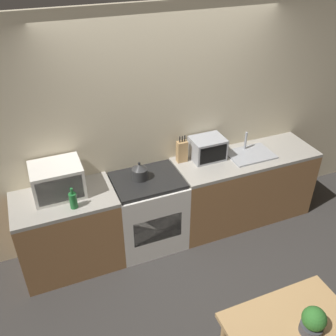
{
  "coord_description": "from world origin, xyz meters",
  "views": [
    {
      "loc": [
        -1.39,
        -2.51,
        3.18
      ],
      "look_at": [
        -0.15,
        0.51,
        1.05
      ],
      "focal_mm": 40.0,
      "sensor_mm": 36.0,
      "label": 1
    }
  ],
  "objects_px": {
    "microwave": "(57,180)",
    "toaster_oven": "(208,148)",
    "bottle": "(73,200)",
    "kettle": "(140,172)",
    "stove_range": "(148,212)"
  },
  "relations": [
    {
      "from": "kettle",
      "to": "bottle",
      "type": "relative_size",
      "value": 0.92
    },
    {
      "from": "stove_range",
      "to": "kettle",
      "type": "bearing_deg",
      "value": 151.85
    },
    {
      "from": "bottle",
      "to": "kettle",
      "type": "bearing_deg",
      "value": 16.67
    },
    {
      "from": "bottle",
      "to": "stove_range",
      "type": "bearing_deg",
      "value": 12.82
    },
    {
      "from": "kettle",
      "to": "bottle",
      "type": "bearing_deg",
      "value": -163.33
    },
    {
      "from": "stove_range",
      "to": "microwave",
      "type": "relative_size",
      "value": 1.83
    },
    {
      "from": "bottle",
      "to": "toaster_oven",
      "type": "relative_size",
      "value": 0.59
    },
    {
      "from": "kettle",
      "to": "toaster_oven",
      "type": "xyz_separation_m",
      "value": [
        0.86,
        0.1,
        0.04
      ]
    },
    {
      "from": "microwave",
      "to": "bottle",
      "type": "relative_size",
      "value": 2.2
    },
    {
      "from": "bottle",
      "to": "toaster_oven",
      "type": "height_order",
      "value": "toaster_oven"
    },
    {
      "from": "microwave",
      "to": "kettle",
      "type": "bearing_deg",
      "value": -3.79
    },
    {
      "from": "microwave",
      "to": "bottle",
      "type": "distance_m",
      "value": 0.3
    },
    {
      "from": "kettle",
      "to": "bottle",
      "type": "height_order",
      "value": "bottle"
    },
    {
      "from": "stove_range",
      "to": "bottle",
      "type": "bearing_deg",
      "value": -167.18
    },
    {
      "from": "microwave",
      "to": "toaster_oven",
      "type": "xyz_separation_m",
      "value": [
        1.69,
        0.05,
        -0.04
      ]
    }
  ]
}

